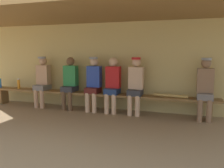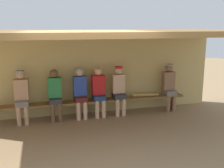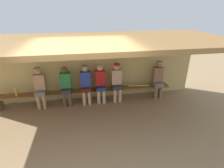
{
  "view_description": "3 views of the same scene",
  "coord_description": "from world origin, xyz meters",
  "px_view_note": "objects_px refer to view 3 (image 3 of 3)",
  "views": [
    {
      "loc": [
        2.28,
        -3.79,
        1.47
      ],
      "look_at": [
        0.58,
        1.38,
        0.72
      ],
      "focal_mm": 37.64,
      "sensor_mm": 36.0,
      "label": 1
    },
    {
      "loc": [
        -0.94,
        -5.23,
        2.45
      ],
      "look_at": [
        0.87,
        1.41,
        0.9
      ],
      "focal_mm": 42.57,
      "sensor_mm": 36.0,
      "label": 2
    },
    {
      "loc": [
        0.01,
        -3.91,
        3.14
      ],
      "look_at": [
        0.88,
        1.19,
        0.79
      ],
      "focal_mm": 28.06,
      "sensor_mm": 36.0,
      "label": 3
    }
  ],
  "objects_px": {
    "bench": "(85,92)",
    "baseball_bat": "(139,86)",
    "player_shirtless_tan": "(100,82)",
    "player_with_sunglasses": "(117,80)",
    "player_rightmost": "(158,78)",
    "player_in_blue": "(86,83)",
    "player_in_red": "(40,86)",
    "water_bottle_green": "(16,92)",
    "player_near_post": "(66,84)"
  },
  "relations": [
    {
      "from": "player_shirtless_tan",
      "to": "player_in_blue",
      "type": "xyz_separation_m",
      "value": [
        -0.5,
        0.0,
        0.02
      ]
    },
    {
      "from": "player_near_post",
      "to": "player_in_blue",
      "type": "bearing_deg",
      "value": 0.04
    },
    {
      "from": "player_with_sunglasses",
      "to": "baseball_bat",
      "type": "bearing_deg",
      "value": -0.25
    },
    {
      "from": "bench",
      "to": "player_shirtless_tan",
      "type": "xyz_separation_m",
      "value": [
        0.54,
        0.0,
        0.34
      ]
    },
    {
      "from": "player_in_blue",
      "to": "player_rightmost",
      "type": "bearing_deg",
      "value": 0.0
    },
    {
      "from": "player_shirtless_tan",
      "to": "player_with_sunglasses",
      "type": "bearing_deg",
      "value": 0.05
    },
    {
      "from": "player_rightmost",
      "to": "player_in_blue",
      "type": "bearing_deg",
      "value": 180.0
    },
    {
      "from": "water_bottle_green",
      "to": "baseball_bat",
      "type": "height_order",
      "value": "water_bottle_green"
    },
    {
      "from": "bench",
      "to": "player_with_sunglasses",
      "type": "bearing_deg",
      "value": 0.18
    },
    {
      "from": "bench",
      "to": "water_bottle_green",
      "type": "distance_m",
      "value": 2.19
    },
    {
      "from": "bench",
      "to": "baseball_bat",
      "type": "relative_size",
      "value": 7.97
    },
    {
      "from": "player_rightmost",
      "to": "water_bottle_green",
      "type": "relative_size",
      "value": 4.85
    },
    {
      "from": "bench",
      "to": "player_with_sunglasses",
      "type": "height_order",
      "value": "player_with_sunglasses"
    },
    {
      "from": "player_in_red",
      "to": "player_rightmost",
      "type": "relative_size",
      "value": 1.0
    },
    {
      "from": "player_rightmost",
      "to": "baseball_bat",
      "type": "relative_size",
      "value": 1.79
    },
    {
      "from": "player_near_post",
      "to": "player_in_blue",
      "type": "xyz_separation_m",
      "value": [
        0.65,
        0.0,
        0.02
      ]
    },
    {
      "from": "player_in_blue",
      "to": "water_bottle_green",
      "type": "distance_m",
      "value": 2.23
    },
    {
      "from": "player_rightmost",
      "to": "player_shirtless_tan",
      "type": "xyz_separation_m",
      "value": [
        -2.09,
        -0.0,
        -0.02
      ]
    },
    {
      "from": "bench",
      "to": "player_in_red",
      "type": "distance_m",
      "value": 1.48
    },
    {
      "from": "player_in_red",
      "to": "player_in_blue",
      "type": "bearing_deg",
      "value": 0.0
    },
    {
      "from": "player_shirtless_tan",
      "to": "water_bottle_green",
      "type": "distance_m",
      "value": 2.73
    },
    {
      "from": "player_rightmost",
      "to": "player_in_blue",
      "type": "distance_m",
      "value": 2.59
    },
    {
      "from": "player_rightmost",
      "to": "player_near_post",
      "type": "relative_size",
      "value": 1.01
    },
    {
      "from": "player_rightmost",
      "to": "player_shirtless_tan",
      "type": "distance_m",
      "value": 2.09
    },
    {
      "from": "bench",
      "to": "player_in_red",
      "type": "relative_size",
      "value": 4.46
    },
    {
      "from": "player_near_post",
      "to": "player_rightmost",
      "type": "bearing_deg",
      "value": 0.01
    },
    {
      "from": "player_near_post",
      "to": "player_shirtless_tan",
      "type": "bearing_deg",
      "value": 0.0
    },
    {
      "from": "player_in_red",
      "to": "baseball_bat",
      "type": "height_order",
      "value": "player_in_red"
    },
    {
      "from": "player_in_red",
      "to": "player_shirtless_tan",
      "type": "bearing_deg",
      "value": -0.01
    },
    {
      "from": "player_with_sunglasses",
      "to": "player_near_post",
      "type": "relative_size",
      "value": 1.01
    },
    {
      "from": "player_rightmost",
      "to": "player_in_blue",
      "type": "relative_size",
      "value": 1.0
    },
    {
      "from": "player_shirtless_tan",
      "to": "baseball_bat",
      "type": "distance_m",
      "value": 1.39
    },
    {
      "from": "player_rightmost",
      "to": "baseball_bat",
      "type": "xyz_separation_m",
      "value": [
        -0.71,
        -0.0,
        -0.25
      ]
    },
    {
      "from": "water_bottle_green",
      "to": "baseball_bat",
      "type": "xyz_separation_m",
      "value": [
        4.1,
        0.03,
        -0.1
      ]
    },
    {
      "from": "player_with_sunglasses",
      "to": "player_in_blue",
      "type": "relative_size",
      "value": 1.0
    },
    {
      "from": "water_bottle_green",
      "to": "player_rightmost",
      "type": "bearing_deg",
      "value": 0.43
    },
    {
      "from": "player_rightmost",
      "to": "baseball_bat",
      "type": "height_order",
      "value": "player_rightmost"
    },
    {
      "from": "player_near_post",
      "to": "baseball_bat",
      "type": "bearing_deg",
      "value": -0.07
    },
    {
      "from": "player_shirtless_tan",
      "to": "baseball_bat",
      "type": "bearing_deg",
      "value": -0.13
    },
    {
      "from": "player_with_sunglasses",
      "to": "baseball_bat",
      "type": "distance_m",
      "value": 0.84
    },
    {
      "from": "player_shirtless_tan",
      "to": "bench",
      "type": "bearing_deg",
      "value": -179.67
    },
    {
      "from": "bench",
      "to": "water_bottle_green",
      "type": "xyz_separation_m",
      "value": [
        -2.18,
        -0.03,
        0.21
      ]
    },
    {
      "from": "player_shirtless_tan",
      "to": "player_in_blue",
      "type": "relative_size",
      "value": 0.99
    },
    {
      "from": "player_in_blue",
      "to": "player_near_post",
      "type": "bearing_deg",
      "value": -179.96
    },
    {
      "from": "player_with_sunglasses",
      "to": "player_in_red",
      "type": "bearing_deg",
      "value": 180.0
    },
    {
      "from": "player_rightmost",
      "to": "player_with_sunglasses",
      "type": "distance_m",
      "value": 1.52
    },
    {
      "from": "player_shirtless_tan",
      "to": "baseball_bat",
      "type": "relative_size",
      "value": 1.77
    },
    {
      "from": "bench",
      "to": "player_shirtless_tan",
      "type": "bearing_deg",
      "value": 0.33
    },
    {
      "from": "player_in_red",
      "to": "player_near_post",
      "type": "height_order",
      "value": "player_in_red"
    },
    {
      "from": "bench",
      "to": "baseball_bat",
      "type": "height_order",
      "value": "baseball_bat"
    }
  ]
}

